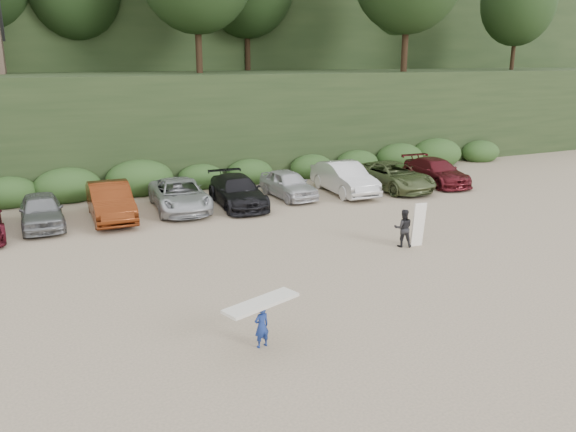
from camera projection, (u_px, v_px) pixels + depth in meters
name	position (u px, v px, depth m)	size (l,w,h in m)	color
ground	(295.00, 283.00, 17.88)	(120.00, 120.00, 0.00)	tan
hillside_backdrop	(105.00, 3.00, 46.13)	(90.00, 41.50, 28.00)	black
parked_cars	(148.00, 199.00, 25.28)	(34.34, 6.11, 1.63)	silver
child_surfer	(261.00, 316.00, 13.69)	(2.11, 1.20, 1.22)	navy
adult_surfer	(405.00, 228.00, 21.11)	(1.19, 0.80, 1.71)	black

